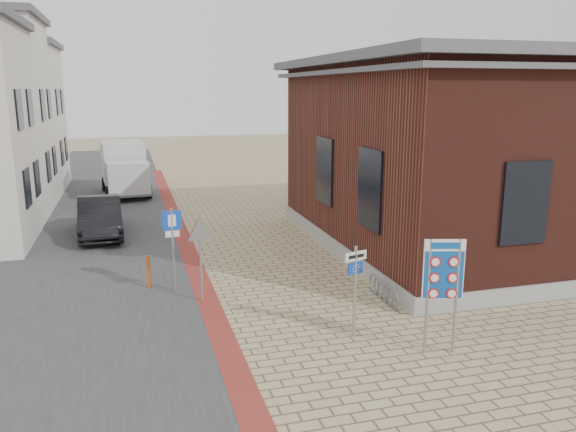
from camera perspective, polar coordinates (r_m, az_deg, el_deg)
ground at (r=13.04m, az=3.02°, el=-13.13°), size 120.00×120.00×0.00m
road_strip at (r=26.75m, az=-19.03°, el=-0.21°), size 7.00×60.00×0.02m
curb_strip at (r=21.92m, az=-10.49°, el=-2.47°), size 0.60×40.00×0.02m
brick_building at (r=22.29m, az=19.53°, el=6.35°), size 13.00×13.00×6.80m
bike_rack at (r=15.76m, az=9.64°, el=-7.58°), size 0.08×1.80×0.60m
sedan at (r=23.39m, az=-18.55°, el=-0.09°), size 1.82×4.68×1.52m
box_truck at (r=32.21m, az=-16.28°, el=4.69°), size 2.66×5.56×2.82m
border_sign at (r=12.55m, az=15.51°, el=-5.53°), size 0.86×0.28×2.59m
essen_sign at (r=13.09m, az=6.84°, el=-6.27°), size 0.58×0.21×2.21m
parking_sign at (r=16.14m, az=-11.65°, el=-1.96°), size 0.54×0.07×2.45m
yield_sign at (r=15.20m, az=-8.93°, el=-2.37°), size 0.82×0.20×2.32m
bollard at (r=16.91m, az=-13.97°, el=-5.55°), size 0.10×0.10×0.98m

